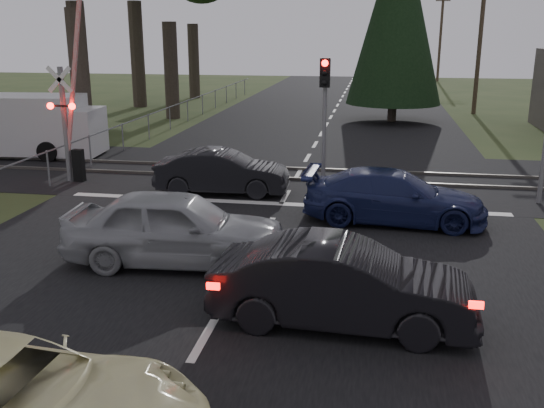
% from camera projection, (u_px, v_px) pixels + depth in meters
% --- Properties ---
extents(ground, '(120.00, 120.00, 0.00)m').
position_uv_depth(ground, '(204.00, 338.00, 10.05)').
color(ground, '#2D3D1C').
rests_on(ground, ground).
extents(road, '(14.00, 100.00, 0.01)m').
position_uv_depth(road, '(290.00, 189.00, 19.52)').
color(road, black).
rests_on(road, ground).
extents(rail_corridor, '(120.00, 8.00, 0.01)m').
position_uv_depth(rail_corridor, '(298.00, 175.00, 21.42)').
color(rail_corridor, black).
rests_on(rail_corridor, ground).
extents(stop_line, '(13.00, 0.35, 0.00)m').
position_uv_depth(stop_line, '(281.00, 204.00, 17.82)').
color(stop_line, silver).
rests_on(stop_line, ground).
extents(rail_near, '(120.00, 0.12, 0.10)m').
position_uv_depth(rail_near, '(295.00, 179.00, 20.65)').
color(rail_near, '#59544C').
rests_on(rail_near, ground).
extents(rail_far, '(120.00, 0.12, 0.10)m').
position_uv_depth(rail_far, '(301.00, 169.00, 22.16)').
color(rail_far, '#59544C').
rests_on(rail_far, ground).
extents(crossing_signal, '(1.62, 0.38, 6.96)m').
position_uv_depth(crossing_signal, '(71.00, 121.00, 19.94)').
color(crossing_signal, slate).
rests_on(crossing_signal, ground).
extents(traffic_signal_center, '(0.32, 0.48, 4.10)m').
position_uv_depth(traffic_signal_center, '(325.00, 100.00, 19.23)').
color(traffic_signal_center, slate).
rests_on(traffic_signal_center, ground).
extents(utility_pole_mid, '(1.80, 0.26, 9.00)m').
position_uv_depth(utility_pole_mid, '(481.00, 34.00, 35.77)').
color(utility_pole_mid, '#4C3D2D').
rests_on(utility_pole_mid, ground).
extents(utility_pole_far, '(1.80, 0.26, 9.00)m').
position_uv_depth(utility_pole_far, '(441.00, 32.00, 59.45)').
color(utility_pole_far, '#4C3D2D').
rests_on(utility_pole_far, ground).
extents(conifer_tree, '(5.20, 5.20, 11.00)m').
position_uv_depth(conifer_tree, '(398.00, 10.00, 32.45)').
color(conifer_tree, '#473D33').
rests_on(conifer_tree, ground).
extents(fence_left, '(0.10, 36.00, 1.20)m').
position_uv_depth(fence_left, '(180.00, 125.00, 32.64)').
color(fence_left, slate).
rests_on(fence_left, ground).
extents(dark_hatchback, '(4.56, 1.76, 1.48)m').
position_uv_depth(dark_hatchback, '(343.00, 285.00, 10.35)').
color(dark_hatchback, black).
rests_on(dark_hatchback, ground).
extents(silver_car, '(4.90, 2.24, 1.63)m').
position_uv_depth(silver_car, '(176.00, 228.00, 13.09)').
color(silver_car, gray).
rests_on(silver_car, ground).
extents(blue_sedan, '(4.87, 2.17, 1.39)m').
position_uv_depth(blue_sedan, '(394.00, 197.00, 15.99)').
color(blue_sedan, '#19204C').
rests_on(blue_sedan, ground).
extents(dark_car_far, '(4.19, 1.65, 1.36)m').
position_uv_depth(dark_car_far, '(222.00, 172.00, 18.84)').
color(dark_car_far, black).
rests_on(dark_car_far, ground).
extents(white_van, '(6.43, 2.85, 2.44)m').
position_uv_depth(white_van, '(25.00, 125.00, 24.39)').
color(white_van, silver).
rests_on(white_van, ground).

